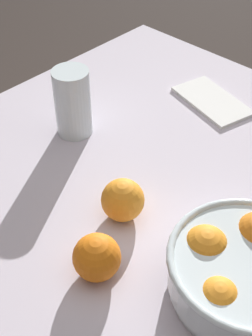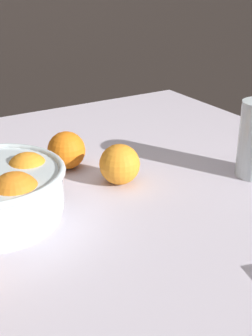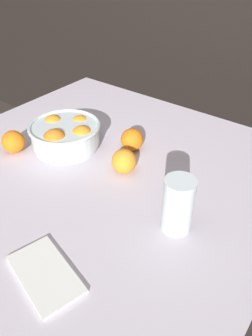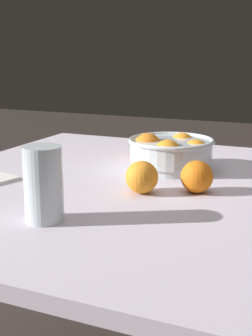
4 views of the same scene
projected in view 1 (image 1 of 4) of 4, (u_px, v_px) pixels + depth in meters
dining_table at (168, 248)px, 0.88m from camera, size 1.13×1.12×0.72m
fruit_bowl at (245, 272)px, 0.69m from camera, size 0.24×0.24×0.10m
juice_glass at (73, 106)px, 0.98m from camera, size 0.08×0.08×0.15m
orange_loose_near_bowl at (97, 257)px, 0.73m from camera, size 0.08×0.08×0.08m
orange_loose_aside at (123, 200)px, 0.82m from camera, size 0.08×0.08×0.08m
napkin at (212, 101)px, 1.11m from camera, size 0.21×0.15×0.01m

